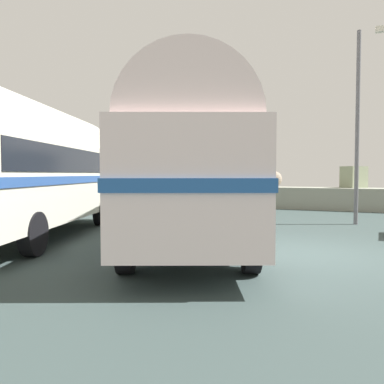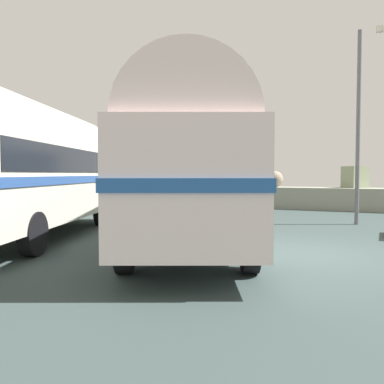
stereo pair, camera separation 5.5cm
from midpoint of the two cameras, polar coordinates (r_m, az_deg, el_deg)
The scene contains 5 objects.
ground at distance 9.35m, azimuth 17.34°, elevation -8.47°, with size 32.00×26.00×0.02m.
breakwater at distance 20.99m, azimuth 21.20°, elevation -0.55°, with size 31.36×2.08×2.45m.
vintage_coach at distance 9.66m, azimuth -0.37°, elevation 4.17°, with size 5.79×8.79×3.70m.
second_coach at distance 11.98m, azimuth -21.28°, elevation 3.69°, with size 5.41×8.86×3.70m.
lamp_post at distance 15.15m, azimuth 23.05°, elevation 9.88°, with size 1.01×0.30×6.70m.
Camera 2 is at (1.19, -9.09, 1.79)m, focal length 37.47 mm.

